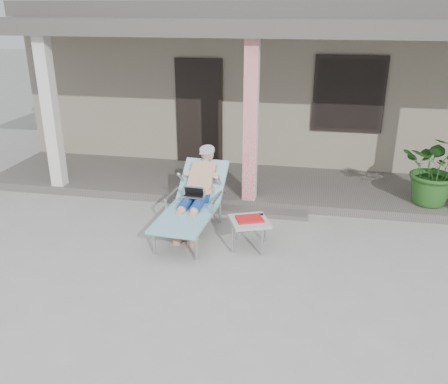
# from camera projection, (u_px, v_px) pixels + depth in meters

# --- Properties ---
(ground) EXTENTS (60.00, 60.00, 0.00)m
(ground) POSITION_uv_depth(u_px,v_px,m) (226.00, 270.00, 6.16)
(ground) COLOR #9E9E99
(ground) RESTS_ON ground
(house) EXTENTS (10.40, 5.40, 3.30)m
(house) POSITION_uv_depth(u_px,v_px,m) (276.00, 74.00, 11.48)
(house) COLOR gray
(house) RESTS_ON ground
(porch_deck) EXTENTS (10.00, 2.00, 0.15)m
(porch_deck) POSITION_uv_depth(u_px,v_px,m) (256.00, 185.00, 8.87)
(porch_deck) COLOR #605B56
(porch_deck) RESTS_ON ground
(porch_overhang) EXTENTS (10.00, 2.30, 2.85)m
(porch_overhang) POSITION_uv_depth(u_px,v_px,m) (259.00, 33.00, 7.82)
(porch_overhang) COLOR silver
(porch_overhang) RESTS_ON porch_deck
(porch_step) EXTENTS (2.00, 0.30, 0.07)m
(porch_step) POSITION_uv_depth(u_px,v_px,m) (247.00, 211.00, 7.83)
(porch_step) COLOR #605B56
(porch_step) RESTS_ON ground
(lounger) EXTENTS (0.82, 1.91, 1.22)m
(lounger) POSITION_uv_depth(u_px,v_px,m) (195.00, 183.00, 7.02)
(lounger) COLOR #B7B7BC
(lounger) RESTS_ON ground
(side_table) EXTENTS (0.67, 0.67, 0.46)m
(side_table) POSITION_uv_depth(u_px,v_px,m) (249.00, 223.00, 6.60)
(side_table) COLOR #B5B6B1
(side_table) RESTS_ON ground
(potted_palm) EXTENTS (1.28, 1.18, 1.20)m
(potted_palm) POSITION_uv_depth(u_px,v_px,m) (437.00, 169.00, 7.63)
(potted_palm) COLOR #26591E
(potted_palm) RESTS_ON porch_deck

